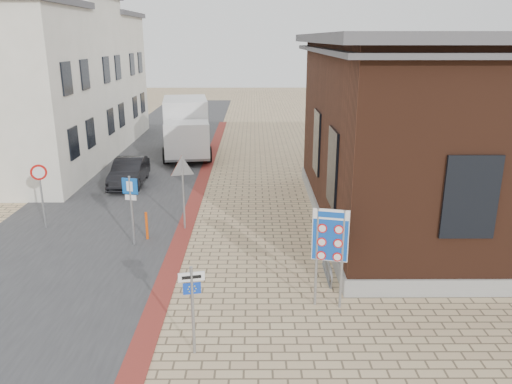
# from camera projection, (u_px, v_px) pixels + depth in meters

# --- Properties ---
(ground) EXTENTS (120.00, 120.00, 0.00)m
(ground) POSITION_uv_depth(u_px,v_px,m) (233.00, 316.00, 12.46)
(ground) COLOR tan
(ground) RESTS_ON ground
(road_strip) EXTENTS (7.00, 60.00, 0.02)m
(road_strip) POSITION_uv_depth(u_px,v_px,m) (142.00, 167.00, 26.76)
(road_strip) COLOR #38383A
(road_strip) RESTS_ON ground
(curb_strip) EXTENTS (0.60, 40.00, 0.02)m
(curb_strip) POSITION_uv_depth(u_px,v_px,m) (197.00, 195.00, 22.00)
(curb_strip) COLOR maroon
(curb_strip) RESTS_ON ground
(brick_building) EXTENTS (13.00, 13.00, 6.80)m
(brick_building) POSITION_uv_depth(u_px,v_px,m) (486.00, 129.00, 18.15)
(brick_building) COLOR gray
(brick_building) RESTS_ON ground
(townhouse_near) EXTENTS (7.40, 6.40, 8.30)m
(townhouse_near) POSITION_uv_depth(u_px,v_px,m) (1.00, 95.00, 22.64)
(townhouse_near) COLOR beige
(townhouse_near) RESTS_ON ground
(townhouse_mid) EXTENTS (7.40, 6.40, 9.10)m
(townhouse_mid) POSITION_uv_depth(u_px,v_px,m) (51.00, 76.00, 28.25)
(townhouse_mid) COLOR beige
(townhouse_mid) RESTS_ON ground
(townhouse_far) EXTENTS (7.40, 6.40, 8.30)m
(townhouse_far) POSITION_uv_depth(u_px,v_px,m) (86.00, 76.00, 34.10)
(townhouse_far) COLOR beige
(townhouse_far) RESTS_ON ground
(bike_rack) EXTENTS (0.08, 1.80, 0.60)m
(bike_rack) POSITION_uv_depth(u_px,v_px,m) (327.00, 268.00, 14.50)
(bike_rack) COLOR slate
(bike_rack) RESTS_ON ground
(sedan) EXTENTS (1.44, 3.84, 1.25)m
(sedan) POSITION_uv_depth(u_px,v_px,m) (129.00, 172.00, 23.43)
(sedan) COLOR black
(sedan) RESTS_ON ground
(box_truck) EXTENTS (3.30, 6.47, 3.24)m
(box_truck) POSITION_uv_depth(u_px,v_px,m) (186.00, 127.00, 29.13)
(box_truck) COLOR slate
(box_truck) RESTS_ON ground
(border_sign) EXTENTS (0.89, 0.25, 2.66)m
(border_sign) POSITION_uv_depth(u_px,v_px,m) (330.00, 238.00, 12.38)
(border_sign) COLOR gray
(border_sign) RESTS_ON ground
(essen_sign) EXTENTS (0.56, 0.15, 2.08)m
(essen_sign) POSITION_uv_depth(u_px,v_px,m) (192.00, 298.00, 10.62)
(essen_sign) COLOR gray
(essen_sign) RESTS_ON ground
(parking_sign) EXTENTS (0.52, 0.16, 2.40)m
(parking_sign) POSITION_uv_depth(u_px,v_px,m) (131.00, 199.00, 16.26)
(parking_sign) COLOR gray
(parking_sign) RESTS_ON ground
(yield_sign) EXTENTS (0.92, 0.34, 2.68)m
(yield_sign) POSITION_uv_depth(u_px,v_px,m) (182.00, 174.00, 17.57)
(yield_sign) COLOR gray
(yield_sign) RESTS_ON ground
(speed_sign) EXTENTS (0.54, 0.23, 2.40)m
(speed_sign) POSITION_uv_depth(u_px,v_px,m) (41.00, 186.00, 17.74)
(speed_sign) COLOR gray
(speed_sign) RESTS_ON ground
(bollard) EXTENTS (0.11, 0.11, 0.99)m
(bollard) POSITION_uv_depth(u_px,v_px,m) (147.00, 226.00, 17.07)
(bollard) COLOR #E14B0B
(bollard) RESTS_ON ground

